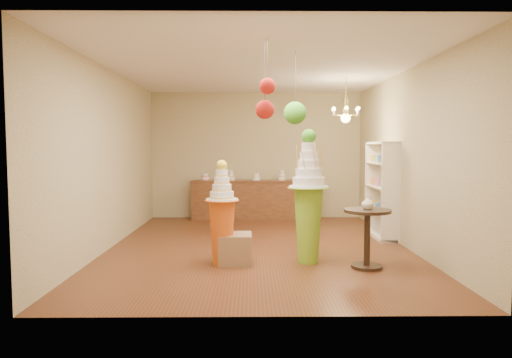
{
  "coord_description": "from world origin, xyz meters",
  "views": [
    {
      "loc": [
        -0.12,
        -7.71,
        1.7
      ],
      "look_at": [
        -0.04,
        0.0,
        1.16
      ],
      "focal_mm": 32.0,
      "sensor_mm": 36.0,
      "label": 1
    }
  ],
  "objects_px": {
    "pedestal_orange": "(222,223)",
    "round_table": "(367,230)",
    "pedestal_green": "(308,208)",
    "sideboard": "(256,199)"
  },
  "relations": [
    {
      "from": "pedestal_orange",
      "to": "round_table",
      "type": "xyz_separation_m",
      "value": [
        2.05,
        -0.19,
        -0.07
      ]
    },
    {
      "from": "pedestal_orange",
      "to": "round_table",
      "type": "bearing_deg",
      "value": -5.32
    },
    {
      "from": "pedestal_green",
      "to": "round_table",
      "type": "distance_m",
      "value": 0.89
    },
    {
      "from": "pedestal_green",
      "to": "sideboard",
      "type": "height_order",
      "value": "pedestal_green"
    },
    {
      "from": "round_table",
      "to": "pedestal_orange",
      "type": "bearing_deg",
      "value": 174.68
    },
    {
      "from": "round_table",
      "to": "sideboard",
      "type": "bearing_deg",
      "value": 108.95
    },
    {
      "from": "sideboard",
      "to": "round_table",
      "type": "distance_m",
      "value": 4.64
    },
    {
      "from": "pedestal_orange",
      "to": "sideboard",
      "type": "xyz_separation_m",
      "value": [
        0.54,
        4.19,
        -0.13
      ]
    },
    {
      "from": "pedestal_green",
      "to": "pedestal_orange",
      "type": "relative_size",
      "value": 1.29
    },
    {
      "from": "pedestal_green",
      "to": "pedestal_orange",
      "type": "distance_m",
      "value": 1.28
    }
  ]
}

